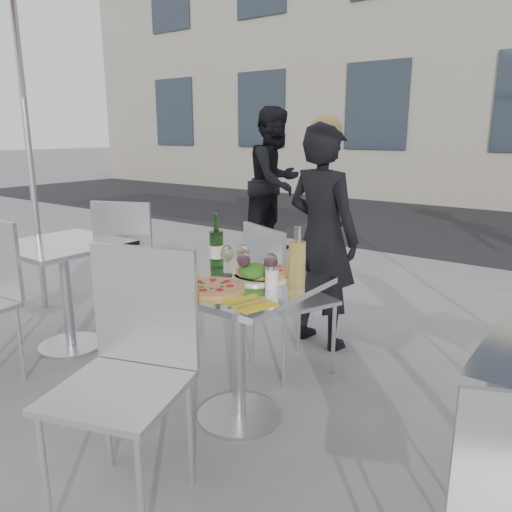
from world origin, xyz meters
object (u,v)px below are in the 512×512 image
Objects in this scene: chair_near at (131,356)px; napkin_left at (160,284)px; side_table_left at (65,273)px; pizza_near at (212,287)px; woman_diner at (322,238)px; chair_far at (279,288)px; pedestrian_a at (275,182)px; side_chair_lfar at (131,254)px; salad_plate at (254,273)px; wineglass_red_a at (244,260)px; pizza_far at (264,272)px; wine_bottle at (216,247)px; napkin_right at (250,303)px; wineglass_red_b at (271,263)px; carafe at (297,263)px; sugar_shaker at (272,277)px; wineglass_white_a at (227,255)px; main_table at (238,322)px; wineglass_white_b at (243,254)px.

chair_near is 0.51m from napkin_left.
pizza_near is (1.48, -0.17, 0.22)m from side_table_left.
woman_diner is (-0.14, 1.78, 0.16)m from chair_near.
chair_far is 0.53× the size of pedestrian_a.
salad_plate is at bearing 140.07° from side_chair_lfar.
wineglass_red_a is 0.42m from napkin_left.
chair_far is at bearing 101.77° from woman_diner.
pizza_far reaches higher than napkin_left.
wine_bottle reaches higher than chair_far.
chair_far is 1.23m from chair_near.
pizza_far is at bearing 133.41° from napkin_right.
chair_far is 0.75m from pizza_near.
wineglass_red_b reaches higher than napkin_left.
pedestrian_a is 5.69× the size of pizza_near.
carafe reaches higher than chair_far.
napkin_right is at bearing 42.20° from chair_near.
wineglass_red_b is at bearing 131.29° from sugar_shaker.
napkin_right is at bearing -35.89° from wine_bottle.
woman_diner is at bearing -177.76° from side_chair_lfar.
pizza_far is at bearing -144.06° from pedestrian_a.
pizza_near is (0.13, -1.28, -0.01)m from woman_diner.
pizza_far is 0.20m from wineglass_red_b.
wineglass_white_a reaches higher than napkin_right.
main_table is 0.43× the size of pedestrian_a.
carafe is (0.43, -1.01, 0.10)m from woman_diner.
pizza_near is 0.25m from salad_plate.
wineglass_white_b is at bearing 67.80° from napkin_left.
side_chair_lfar is (-1.41, 1.18, -0.02)m from chair_near.
chair_near is 3.47× the size of wine_bottle.
pedestrian_a is at bearing 120.48° from wineglass_white_a.
pedestrian_a is (-1.84, 2.64, 0.32)m from chair_far.
side_chair_lfar is (-1.41, 0.50, 0.05)m from main_table.
wine_bottle is at bearing 151.63° from main_table.
pizza_near is (0.10, -0.72, 0.20)m from chair_far.
wineglass_white_a is at bearing 2.42° from side_table_left.
napkin_left is (-0.27, 0.41, 0.15)m from chair_near.
salad_plate is at bearing 139.74° from napkin_right.
woman_diner is at bearing 94.94° from wineglass_white_b.
wineglass_white_b is (1.89, -3.07, -0.02)m from pedestrian_a.
side_table_left is 3.41× the size of salad_plate.
wine_bottle is 1.33× the size of napkin_right.
pedestrian_a is at bearing -32.35° from chair_far.
chair_far is at bearing 85.41° from napkin_left.
pizza_near is at bearing 25.99° from napkin_left.
woman_diner reaches higher than napkin_right.
side_table_left is 0.51m from side_chair_lfar.
side_table_left is 3.37× the size of napkin_right.
sugar_shaker is 0.68× the size of wineglass_red_b.
wineglass_white_b is 0.13m from wineglass_red_a.
pedestrian_a is at bearing -40.31° from woman_diner.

